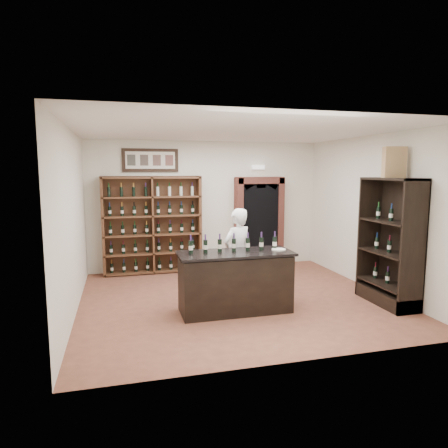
{
  "coord_description": "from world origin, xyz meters",
  "views": [
    {
      "loc": [
        -2.0,
        -6.73,
        2.32
      ],
      "look_at": [
        -0.16,
        0.3,
        1.34
      ],
      "focal_mm": 32.0,
      "sensor_mm": 36.0,
      "label": 1
    }
  ],
  "objects_px": {
    "wine_crate": "(394,162)",
    "wine_shelf": "(152,225)",
    "counter_bottle_0": "(191,247)",
    "tasting_counter": "(235,282)",
    "shopkeeper": "(237,254)",
    "side_cabinet": "(390,261)"
  },
  "relations": [
    {
      "from": "wine_shelf",
      "to": "counter_bottle_0",
      "type": "height_order",
      "value": "wine_shelf"
    },
    {
      "from": "wine_crate",
      "to": "wine_shelf",
      "type": "bearing_deg",
      "value": 152.1
    },
    {
      "from": "shopkeeper",
      "to": "wine_crate",
      "type": "relative_size",
      "value": 3.2
    },
    {
      "from": "side_cabinet",
      "to": "shopkeeper",
      "type": "height_order",
      "value": "side_cabinet"
    },
    {
      "from": "tasting_counter",
      "to": "wine_crate",
      "type": "height_order",
      "value": "wine_crate"
    },
    {
      "from": "counter_bottle_0",
      "to": "wine_shelf",
      "type": "bearing_deg",
      "value": 97.6
    },
    {
      "from": "counter_bottle_0",
      "to": "shopkeeper",
      "type": "relative_size",
      "value": 0.18
    },
    {
      "from": "tasting_counter",
      "to": "side_cabinet",
      "type": "relative_size",
      "value": 0.85
    },
    {
      "from": "counter_bottle_0",
      "to": "tasting_counter",
      "type": "bearing_deg",
      "value": -6.72
    },
    {
      "from": "side_cabinet",
      "to": "tasting_counter",
      "type": "bearing_deg",
      "value": 173.72
    },
    {
      "from": "wine_shelf",
      "to": "shopkeeper",
      "type": "distance_m",
      "value": 2.69
    },
    {
      "from": "tasting_counter",
      "to": "counter_bottle_0",
      "type": "height_order",
      "value": "counter_bottle_0"
    },
    {
      "from": "counter_bottle_0",
      "to": "wine_crate",
      "type": "relative_size",
      "value": 0.58
    },
    {
      "from": "wine_shelf",
      "to": "counter_bottle_0",
      "type": "xyz_separation_m",
      "value": [
        0.38,
        -2.85,
        0.01
      ]
    },
    {
      "from": "wine_shelf",
      "to": "tasting_counter",
      "type": "height_order",
      "value": "wine_shelf"
    },
    {
      "from": "wine_shelf",
      "to": "wine_crate",
      "type": "distance_m",
      "value": 5.17
    },
    {
      "from": "wine_shelf",
      "to": "tasting_counter",
      "type": "relative_size",
      "value": 1.17
    },
    {
      "from": "tasting_counter",
      "to": "wine_crate",
      "type": "xyz_separation_m",
      "value": [
        2.69,
        -0.31,
        1.97
      ]
    },
    {
      "from": "counter_bottle_0",
      "to": "wine_crate",
      "type": "distance_m",
      "value": 3.69
    },
    {
      "from": "wine_crate",
      "to": "counter_bottle_0",
      "type": "bearing_deg",
      "value": -173.91
    },
    {
      "from": "counter_bottle_0",
      "to": "shopkeeper",
      "type": "xyz_separation_m",
      "value": [
        0.94,
        0.52,
        -0.28
      ]
    },
    {
      "from": "side_cabinet",
      "to": "wine_crate",
      "type": "xyz_separation_m",
      "value": [
        -0.04,
        -0.01,
        1.71
      ]
    }
  ]
}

